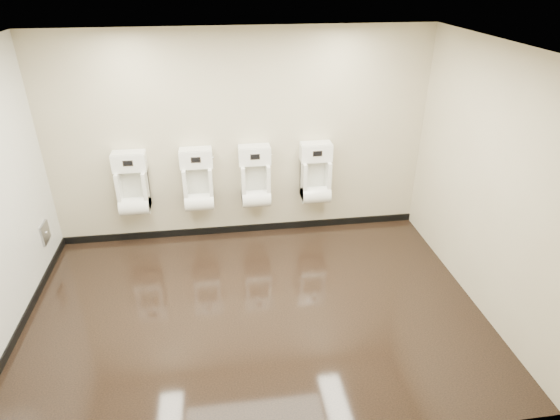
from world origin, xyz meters
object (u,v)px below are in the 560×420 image
Objects in this scene: urinal_2 at (255,181)px; urinal_1 at (198,184)px; urinal_0 at (133,188)px; urinal_3 at (316,177)px; access_panel at (45,233)px.

urinal_1 is at bearing 180.00° from urinal_2.
urinal_0 is at bearing 180.00° from urinal_2.
urinal_0 and urinal_3 have the same top height.
urinal_0 is (1.05, 0.41, 0.35)m from access_panel.
access_panel is 0.31× the size of urinal_1.
urinal_1 is at bearing 180.00° from urinal_3.
urinal_3 is (1.59, 0.00, 0.00)m from urinal_1.
urinal_1 reaches higher than access_panel.
urinal_0 is at bearing 21.05° from access_panel.
urinal_0 and urinal_1 have the same top height.
access_panel is at bearing -173.37° from urinal_3.
access_panel is 1.18m from urinal_0.
urinal_1 and urinal_3 have the same top height.
urinal_2 is 0.83m from urinal_3.
access_panel is 0.31× the size of urinal_0.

